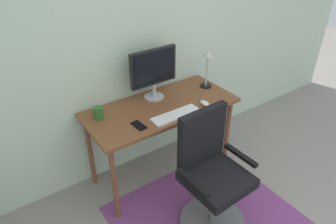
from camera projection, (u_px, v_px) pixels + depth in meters
The scene contains 10 objects.
wall_back at pixel (137, 35), 2.65m from camera, with size 6.00×0.10×2.60m, color silver.
area_rug at pixel (204, 216), 2.61m from camera, with size 1.41×1.18×0.01m, color #7B3E7B.
desk at pixel (161, 114), 2.72m from camera, with size 1.34×0.61×0.77m.
monitor at pixel (153, 70), 2.66m from camera, with size 0.45×0.18×0.46m.
keyboard at pixel (176, 115), 2.53m from camera, with size 0.43×0.13×0.02m, color white.
computer_mouse at pixel (205, 103), 2.68m from camera, with size 0.06×0.10×0.03m, color white.
coffee_cup at pixel (98, 113), 2.48m from camera, with size 0.08×0.08×0.10m, color #2A6626.
cell_phone at pixel (139, 125), 2.41m from camera, with size 0.07×0.14×0.01m, color black.
desk_lamp at pixel (207, 63), 2.86m from camera, with size 0.11×0.11×0.37m.
office_chair at pixel (211, 184), 2.36m from camera, with size 0.53×0.53×1.02m.
Camera 1 is at (-1.26, -0.10, 2.14)m, focal length 32.80 mm.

